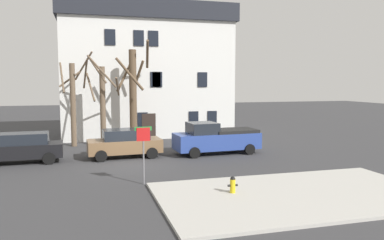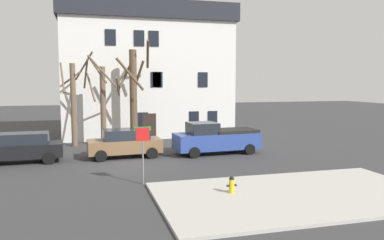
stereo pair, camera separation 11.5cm
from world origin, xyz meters
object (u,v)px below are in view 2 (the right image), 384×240
tree_bare_mid (103,102)px  pickup_truck_blue (216,138)px  building_main (147,70)px  car_brown_wagon (125,143)px  fire_hydrant (232,184)px  street_sign_pole (143,144)px  car_black_wagon (21,147)px  bicycle_leaning (33,144)px  tree_bare_near (74,100)px  tree_bare_far (134,93)px

tree_bare_mid → pickup_truck_blue: 8.63m
building_main → car_brown_wagon: size_ratio=3.24×
fire_hydrant → building_main: bearing=91.4°
car_brown_wagon → fire_hydrant: bearing=-69.8°
car_brown_wagon → street_sign_pole: bearing=-88.5°
car_black_wagon → bicycle_leaning: 4.80m
car_brown_wagon → tree_bare_near: bearing=120.6°
building_main → pickup_truck_blue: 11.76m
tree_bare_mid → building_main: bearing=54.8°
tree_bare_mid → fire_hydrant: (4.46, -13.66, -2.73)m
street_sign_pole → tree_bare_far: bearing=85.1°
bicycle_leaning → tree_bare_near: bearing=10.0°
fire_hydrant → bicycle_leaning: 16.67m
tree_bare_far → fire_hydrant: tree_bare_far is taller
building_main → street_sign_pole: 17.28m
tree_bare_mid → tree_bare_far: (2.27, 0.73, 0.61)m
tree_bare_far → fire_hydrant: 14.94m
pickup_truck_blue → tree_bare_near: bearing=148.1°
fire_hydrant → bicycle_leaning: bicycle_leaning is taller
tree_bare_far → tree_bare_near: bearing=-179.9°
car_black_wagon → tree_bare_mid: bearing=43.7°
tree_bare_near → street_sign_pole: (3.24, -11.69, -1.50)m
tree_bare_far → street_sign_pole: 11.91m
tree_bare_mid → fire_hydrant: size_ratio=9.52×
building_main → car_black_wagon: (-8.75, -10.21, -4.72)m
tree_bare_mid → tree_bare_far: bearing=17.9°
car_black_wagon → street_sign_pole: street_sign_pole is taller
tree_bare_far → car_black_wagon: bearing=-143.1°
tree_bare_mid → tree_bare_far: tree_bare_far is taller
tree_bare_mid → car_black_wagon: 6.97m
car_black_wagon → bicycle_leaning: bearing=89.9°
car_black_wagon → bicycle_leaning: size_ratio=2.71×
bicycle_leaning → street_sign_pole: bearing=-61.8°
building_main → car_brown_wagon: bearing=-106.1°
tree_bare_far → pickup_truck_blue: tree_bare_far is taller
tree_bare_far → car_black_wagon: tree_bare_far is taller
building_main → car_black_wagon: building_main is taller
building_main → fire_hydrant: (0.46, -19.33, -5.14)m
tree_bare_far → pickup_truck_blue: bearing=-50.3°
tree_bare_near → bicycle_leaning: tree_bare_near is taller
tree_bare_near → pickup_truck_blue: bearing=-31.9°
car_brown_wagon → fire_hydrant: (3.38, -9.20, -0.43)m
tree_bare_near → street_sign_pole: size_ratio=2.60×
car_black_wagon → street_sign_pole: (6.01, -6.43, 0.94)m
fire_hydrant → bicycle_leaning: size_ratio=0.40×
tree_bare_near → tree_bare_far: bearing=0.1°
street_sign_pole → car_black_wagon: bearing=133.1°
tree_bare_near → pickup_truck_blue: tree_bare_near is taller
street_sign_pole → bicycle_leaning: bearing=118.2°
car_black_wagon → fire_hydrant: car_black_wagon is taller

